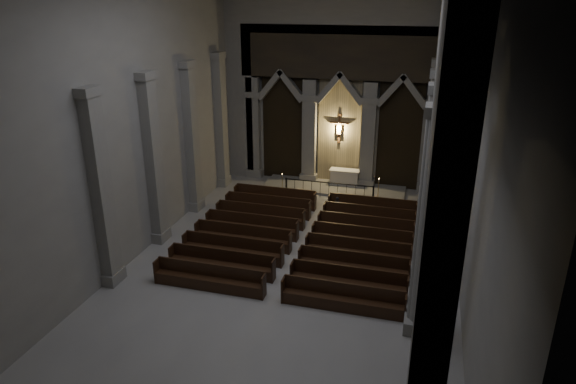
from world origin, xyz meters
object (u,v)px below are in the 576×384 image
Objects in this scene: altar_rail at (329,187)px; candle_stand_left at (282,188)px; altar at (345,177)px; candle_stand_right at (378,194)px; worshipper at (337,207)px; pews at (302,241)px.

candle_stand_left is at bearing 177.49° from altar_rail.
altar is 1.49× the size of candle_stand_left.
altar is 0.35× the size of altar_rail.
candle_stand_right reaches higher than candle_stand_left.
altar is 1.71× the size of worshipper.
worshipper reaches higher than pews.
pews reaches higher than altar_rail.
candle_stand_left reaches higher than altar.
altar_rail is 6.39m from pews.
candle_stand_left is 4.50m from worshipper.
altar_rail is at bearing 127.75° from worshipper.
candle_stand_right is 3.47m from worshipper.
worshipper is at bearing -85.34° from altar.
candle_stand_left is 1.15× the size of worshipper.
candle_stand_right is 0.13× the size of pews.
altar is 4.00m from candle_stand_left.
candle_stand_right is (5.61, 0.45, 0.03)m from candle_stand_left.
candle_stand_left is 0.12× the size of pews.
candle_stand_left reaches higher than pews.
altar_rail is (-0.53, -2.26, 0.06)m from altar.
altar is 0.18× the size of pews.
candle_stand_left is at bearing 163.20° from worshipper.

